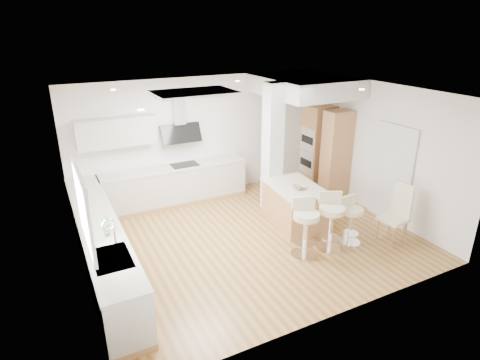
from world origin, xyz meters
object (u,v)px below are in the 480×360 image
peninsula (294,205)px  bar_stool_b (331,219)px  bar_stool_c (351,218)px  bar_stool_a (305,225)px  dining_chair (398,211)px

peninsula → bar_stool_b: bearing=-82.5°
bar_stool_b → bar_stool_c: 0.48m
peninsula → bar_stool_a: bearing=-110.0°
bar_stool_c → dining_chair: size_ratio=0.80×
dining_chair → peninsula: bearing=127.1°
peninsula → bar_stool_c: (0.51, -1.11, 0.09)m
bar_stool_b → peninsula: bearing=116.6°
bar_stool_c → dining_chair: (0.84, -0.31, 0.10)m
dining_chair → bar_stool_a: bearing=162.9°
peninsula → bar_stool_a: bar_stool_a is taller
bar_stool_a → dining_chair: size_ratio=0.93×
peninsula → dining_chair: (1.35, -1.42, 0.19)m
bar_stool_b → bar_stool_a: bearing=-157.8°
bar_stool_b → dining_chair: bearing=10.3°
bar_stool_a → bar_stool_b: bearing=14.3°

